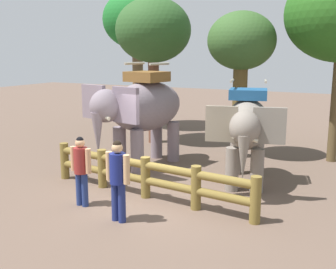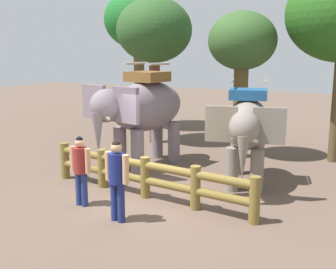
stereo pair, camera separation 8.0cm
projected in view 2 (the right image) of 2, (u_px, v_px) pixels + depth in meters
name	position (u px, v px, depth m)	size (l,w,h in m)	color
ground_plane	(143.00, 198.00, 10.38)	(60.00, 60.00, 0.00)	brown
log_fence	(145.00, 174.00, 10.36)	(6.04, 0.94, 1.05)	brown
elephant_near_left	(142.00, 109.00, 12.96)	(2.36, 3.94, 3.31)	gray
elephant_center	(247.00, 127.00, 11.14)	(2.17, 3.45, 2.89)	gray
tourist_woman_in_black	(81.00, 166.00, 9.73)	(0.60, 0.35, 1.69)	navy
tourist_man_in_blue	(117.00, 175.00, 8.80)	(0.63, 0.40, 1.80)	navy
tree_far_left	(242.00, 46.00, 13.77)	(2.29, 2.29, 4.97)	brown
tree_back_center	(154.00, 32.00, 16.00)	(2.94, 2.94, 5.70)	brown
tree_far_right	(138.00, 22.00, 19.15)	(3.19, 3.19, 6.45)	brown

